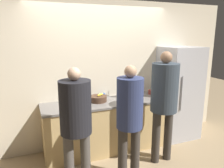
{
  "coord_description": "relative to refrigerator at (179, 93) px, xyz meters",
  "views": [
    {
      "loc": [
        -1.25,
        -3.0,
        2.01
      ],
      "look_at": [
        0.0,
        0.15,
        1.24
      ],
      "focal_mm": 35.0,
      "sensor_mm": 36.0,
      "label": 1
    }
  ],
  "objects": [
    {
      "name": "ground_plane",
      "position": [
        -1.49,
        -0.35,
        -0.89
      ],
      "size": [
        14.0,
        14.0,
        0.0
      ],
      "primitive_type": "plane",
      "color": "#9E8460"
    },
    {
      "name": "utensil_crock",
      "position": [
        -1.18,
        0.16,
        0.07
      ],
      "size": [
        0.1,
        0.1,
        0.31
      ],
      "color": "#3D424C",
      "rests_on": "counter"
    },
    {
      "name": "cup_blue",
      "position": [
        -1.49,
        0.24,
        0.04
      ],
      "size": [
        0.08,
        0.08,
        0.08
      ],
      "color": "#335184",
      "rests_on": "counter"
    },
    {
      "name": "counter",
      "position": [
        -1.49,
        0.02,
        -0.45
      ],
      "size": [
        2.22,
        0.68,
        0.89
      ],
      "color": "tan",
      "rests_on": "ground_plane"
    },
    {
      "name": "person_right",
      "position": [
        -0.81,
        -0.66,
        0.2
      ],
      "size": [
        0.41,
        0.41,
        1.77
      ],
      "color": "#38332D",
      "rests_on": "ground_plane"
    },
    {
      "name": "bottle_amber",
      "position": [
        -0.9,
        0.18,
        0.07
      ],
      "size": [
        0.06,
        0.06,
        0.21
      ],
      "color": "brown",
      "rests_on": "counter"
    },
    {
      "name": "bottle_dark",
      "position": [
        -0.94,
        -0.01,
        0.08
      ],
      "size": [
        0.07,
        0.07,
        0.21
      ],
      "color": "#333338",
      "rests_on": "counter"
    },
    {
      "name": "wall_back",
      "position": [
        -1.49,
        0.35,
        0.41
      ],
      "size": [
        5.2,
        0.06,
        2.6
      ],
      "color": "beige",
      "rests_on": "ground_plane"
    },
    {
      "name": "fruit_bowl",
      "position": [
        -1.64,
        0.06,
        0.05
      ],
      "size": [
        0.29,
        0.29,
        0.14
      ],
      "color": "#4C3323",
      "rests_on": "counter"
    },
    {
      "name": "person_center",
      "position": [
        -1.5,
        -0.88,
        0.08
      ],
      "size": [
        0.35,
        0.35,
        1.63
      ],
      "color": "#38332D",
      "rests_on": "ground_plane"
    },
    {
      "name": "refrigerator",
      "position": [
        0.0,
        0.0,
        0.0
      ],
      "size": [
        0.7,
        0.68,
        1.78
      ],
      "color": "#B7B7BC",
      "rests_on": "ground_plane"
    },
    {
      "name": "cup_red",
      "position": [
        -0.56,
        0.13,
        0.04
      ],
      "size": [
        0.09,
        0.09,
        0.08
      ],
      "color": "#A33D33",
      "rests_on": "counter"
    },
    {
      "name": "person_left",
      "position": [
        -2.21,
        -0.78,
        0.1
      ],
      "size": [
        0.4,
        0.4,
        1.62
      ],
      "color": "#4C4742",
      "rests_on": "ground_plane"
    }
  ]
}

